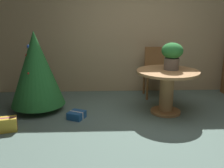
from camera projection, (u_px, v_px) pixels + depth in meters
name	position (u px, v px, depth m)	size (l,w,h in m)	color
ground_plane	(157.00, 135.00, 3.54)	(6.60, 6.60, 0.00)	slate
back_wall_panel	(138.00, 31.00, 5.32)	(6.00, 0.10, 2.60)	tan
round_dining_table	(167.00, 85.00, 4.22)	(1.03, 1.03, 0.74)	#B27F4C
flower_vase	(172.00, 54.00, 4.16)	(0.35, 0.35, 0.45)	#665B51
wooden_chair_far	(155.00, 69.00, 5.16)	(0.44, 0.45, 0.99)	brown
holiday_tree	(36.00, 69.00, 4.28)	(0.92, 0.92, 1.37)	brown
gift_box_blue	(77.00, 115.00, 4.08)	(0.32, 0.32, 0.12)	#1E569E
gift_box_gold	(7.00, 124.00, 3.63)	(0.29, 0.23, 0.20)	gold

